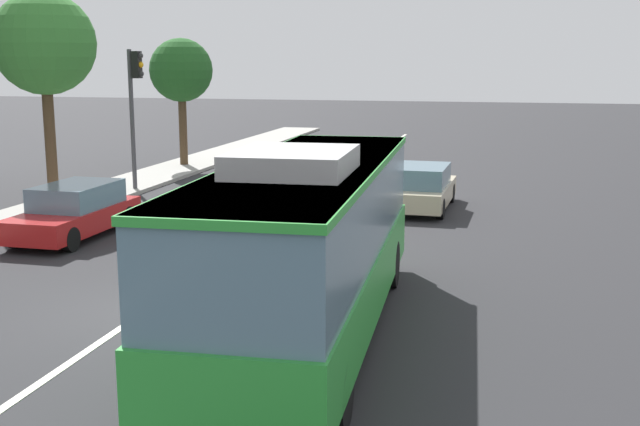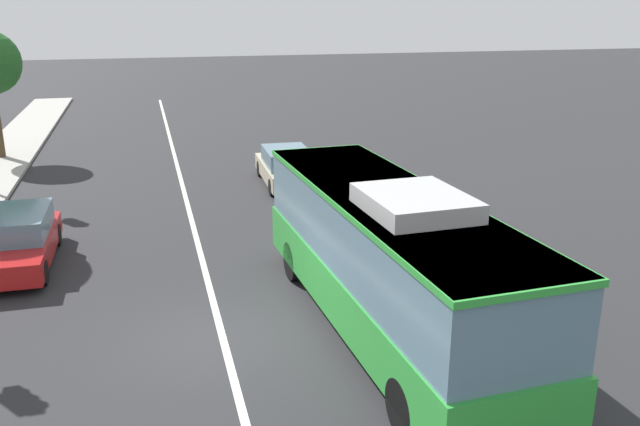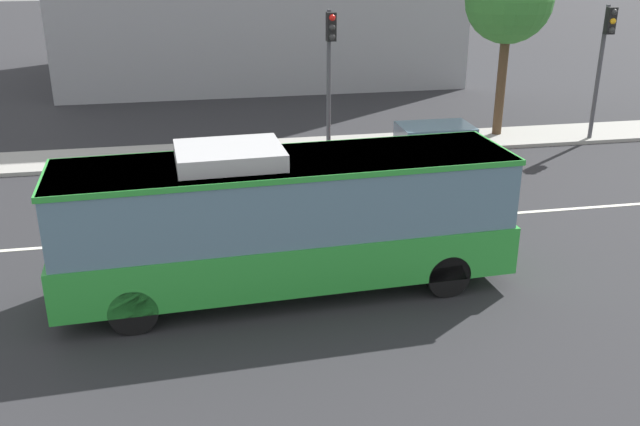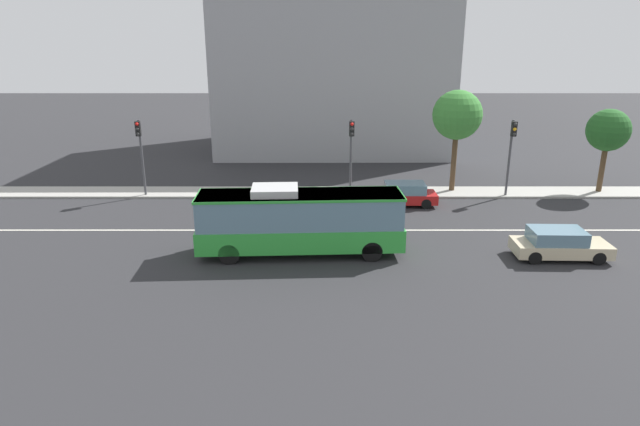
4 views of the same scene
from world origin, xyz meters
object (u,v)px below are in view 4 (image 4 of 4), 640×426
Objects in this scene: transit_bus at (298,219)px; sedan_beige at (557,244)px; traffic_light_mid_block at (509,145)px; traffic_light_far_corner at (349,145)px; traffic_light_near_corner at (138,145)px; sedan_red at (400,194)px; street_tree_kerbside_left at (455,115)px; street_tree_kerbside_centre at (605,131)px.

sedan_beige is (12.59, -0.54, -1.09)m from transit_bus.
traffic_light_mid_block and traffic_light_far_corner have the same top height.
sedan_red is at bearing 80.19° from traffic_light_near_corner.
sedan_red and sedan_beige have the same top height.
traffic_light_near_corner is (-23.40, 10.65, 2.84)m from sedan_beige.
traffic_light_far_corner is (-3.21, 1.80, 2.84)m from sedan_red.
sedan_red is at bearing 57.63° from traffic_light_far_corner.
street_tree_kerbside_left is at bearing 45.52° from transit_bus.
transit_bus reaches higher than sedan_beige.
sedan_beige is 0.87× the size of traffic_light_far_corner.
sedan_red is 6.80m from street_tree_kerbside_left.
sedan_red is at bearing 50.21° from transit_bus.
street_tree_kerbside_centre is (7.71, 11.68, 3.60)m from sedan_beige.
transit_bus is at bearing 179.11° from sedan_beige.
traffic_light_near_corner is at bearing -89.38° from traffic_light_mid_block.
traffic_light_mid_block is at bearing -170.60° from street_tree_kerbside_centre.
traffic_light_near_corner and traffic_light_far_corner have the same top height.
transit_bus is 16.93m from traffic_light_mid_block.
sedan_beige is at bearing -78.62° from street_tree_kerbside_left.
transit_bus reaches higher than sedan_red.
traffic_light_near_corner is 0.74× the size of street_tree_kerbside_left.
street_tree_kerbside_centre reaches higher than sedan_beige.
street_tree_kerbside_centre is at bearing -1.67° from street_tree_kerbside_left.
traffic_light_far_corner is 0.90× the size of street_tree_kerbside_centre.
street_tree_kerbside_left is at bearing -112.10° from traffic_light_mid_block.
traffic_light_near_corner is (-10.81, 10.11, 1.75)m from transit_bus.
traffic_light_far_corner is at bearing -89.55° from traffic_light_mid_block.
street_tree_kerbside_left is at bearing 97.58° from traffic_light_far_corner.
traffic_light_mid_block is at bearing -22.93° from street_tree_kerbside_left.
transit_bus is 12.65m from sedan_beige.
transit_bus is 15.70m from street_tree_kerbside_left.
traffic_light_mid_block is at bearing 86.50° from sedan_beige.
sedan_red is 8.01m from traffic_light_mid_block.
street_tree_kerbside_left is (7.14, 1.35, 1.73)m from traffic_light_far_corner.
street_tree_kerbside_left is (3.94, 3.14, 4.57)m from sedan_red.
street_tree_kerbside_left is 10.17m from street_tree_kerbside_centre.
traffic_light_mid_block is at bearing 33.72° from transit_bus.
traffic_light_mid_block is (0.94, 10.56, 2.84)m from sedan_beige.
street_tree_kerbside_left is 1.21× the size of street_tree_kerbside_centre.
street_tree_kerbside_centre reaches higher than transit_bus.
transit_bus is 1.94× the size of traffic_light_mid_block.
sedan_red is 0.99× the size of sedan_beige.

